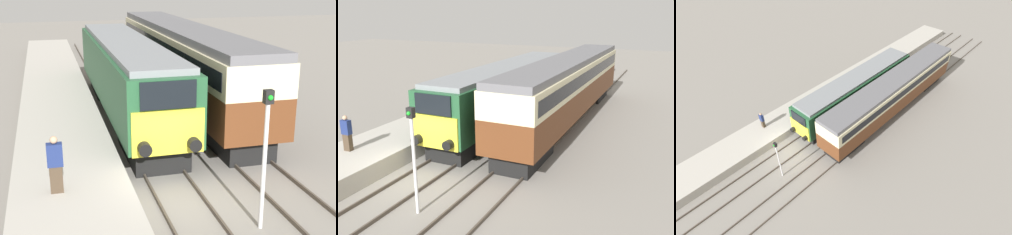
% 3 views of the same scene
% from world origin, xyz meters
% --- Properties ---
extents(ground_plane, '(120.00, 120.00, 0.00)m').
position_xyz_m(ground_plane, '(0.00, 0.00, 0.00)').
color(ground_plane, gray).
extents(platform_left, '(3.50, 50.00, 0.84)m').
position_xyz_m(platform_left, '(-3.30, 8.00, 0.42)').
color(platform_left, '#B7B2A8').
rests_on(platform_left, ground_plane).
extents(rails_near_track, '(1.51, 60.00, 0.14)m').
position_xyz_m(rails_near_track, '(0.00, 5.00, 0.07)').
color(rails_near_track, '#4C4238').
rests_on(rails_near_track, ground_plane).
extents(rails_far_track, '(1.50, 60.00, 0.14)m').
position_xyz_m(rails_far_track, '(3.40, 5.00, 0.07)').
color(rails_far_track, '#4C4238').
rests_on(rails_far_track, ground_plane).
extents(locomotive, '(2.70, 16.17, 3.81)m').
position_xyz_m(locomotive, '(0.00, 9.38, 2.16)').
color(locomotive, black).
rests_on(locomotive, ground_plane).
extents(passenger_carriage, '(2.75, 19.23, 4.20)m').
position_xyz_m(passenger_carriage, '(3.40, 11.25, 2.54)').
color(passenger_carriage, black).
rests_on(passenger_carriage, ground_plane).
extents(person_on_platform, '(0.44, 0.26, 1.68)m').
position_xyz_m(person_on_platform, '(-3.70, -0.06, 1.67)').
color(person_on_platform, '#473828').
rests_on(person_on_platform, platform_left).
extents(signal_post, '(0.24, 0.28, 3.96)m').
position_xyz_m(signal_post, '(1.70, -2.07, 2.35)').
color(signal_post, silver).
rests_on(signal_post, ground_plane).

